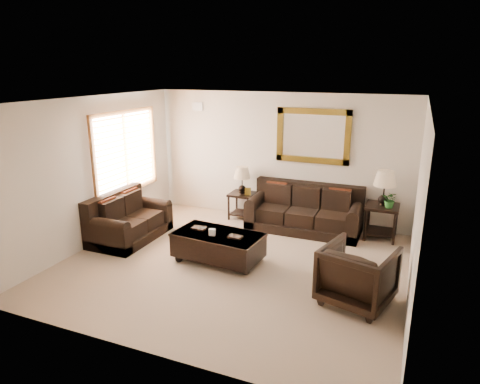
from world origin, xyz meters
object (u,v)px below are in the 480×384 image
at_px(loveseat, 127,222).
at_px(armchair, 358,272).
at_px(sofa, 305,214).
at_px(coffee_table, 218,244).
at_px(end_table_left, 242,185).
at_px(end_table_right, 384,195).

bearing_deg(loveseat, armchair, -99.38).
xyz_separation_m(sofa, coffee_table, (-0.98, -2.03, -0.02)).
distance_m(loveseat, coffee_table, 2.06).
bearing_deg(sofa, end_table_left, 174.39).
bearing_deg(end_table_left, end_table_right, -0.86).
relative_size(sofa, armchair, 2.41).
bearing_deg(loveseat, end_table_left, -39.92).
bearing_deg(loveseat, sofa, -59.67).
bearing_deg(coffee_table, end_table_right, 45.76).
distance_m(coffee_table, armchair, 2.41).
bearing_deg(end_table_right, sofa, -176.24).
bearing_deg(end_table_right, end_table_left, 179.14).
relative_size(end_table_right, coffee_table, 0.87).
height_order(sofa, loveseat, sofa).
distance_m(end_table_left, coffee_table, 2.25).
bearing_deg(armchair, end_table_left, -27.91).
xyz_separation_m(sofa, end_table_right, (1.47, 0.10, 0.54)).
distance_m(loveseat, armchair, 4.46).
distance_m(loveseat, end_table_right, 4.90).
relative_size(end_table_right, armchair, 1.44).
distance_m(loveseat, end_table_left, 2.53).
relative_size(loveseat, end_table_left, 1.38).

